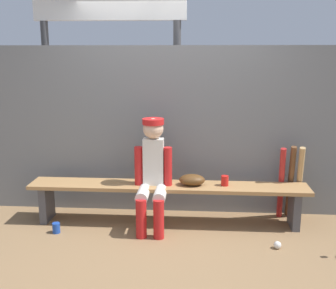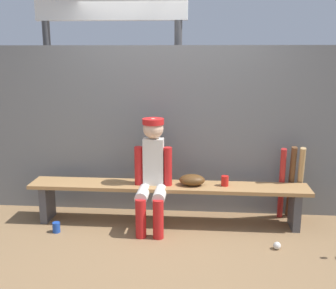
# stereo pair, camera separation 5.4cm
# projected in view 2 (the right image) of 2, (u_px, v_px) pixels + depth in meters

# --- Properties ---
(ground_plane) EXTENTS (30.00, 30.00, 0.00)m
(ground_plane) POSITION_uv_depth(u_px,v_px,m) (168.00, 223.00, 4.58)
(ground_plane) COLOR olive
(chainlink_fence) EXTENTS (4.87, 0.03, 1.94)m
(chainlink_fence) POSITION_uv_depth(u_px,v_px,m) (171.00, 131.00, 4.74)
(chainlink_fence) COLOR slate
(chainlink_fence) RESTS_ON ground_plane
(dugout_bench) EXTENTS (3.05, 0.36, 0.45)m
(dugout_bench) POSITION_uv_depth(u_px,v_px,m) (168.00, 192.00, 4.50)
(dugout_bench) COLOR #AD7F4C
(dugout_bench) RESTS_ON ground_plane
(player_seated) EXTENTS (0.41, 0.55, 1.18)m
(player_seated) POSITION_uv_depth(u_px,v_px,m) (152.00, 170.00, 4.34)
(player_seated) COLOR silver
(player_seated) RESTS_ON ground_plane
(baseball_glove) EXTENTS (0.28, 0.20, 0.12)m
(baseball_glove) POSITION_uv_depth(u_px,v_px,m) (192.00, 180.00, 4.44)
(baseball_glove) COLOR #593819
(baseball_glove) RESTS_ON dugout_bench
(bat_aluminum_red) EXTENTS (0.10, 0.23, 0.85)m
(bat_aluminum_red) POSITION_uv_depth(u_px,v_px,m) (282.00, 184.00, 4.58)
(bat_aluminum_red) COLOR #B22323
(bat_aluminum_red) RESTS_ON ground_plane
(bat_wood_dark) EXTENTS (0.09, 0.25, 0.87)m
(bat_wood_dark) POSITION_uv_depth(u_px,v_px,m) (291.00, 182.00, 4.60)
(bat_wood_dark) COLOR brown
(bat_wood_dark) RESTS_ON ground_plane
(bat_wood_tan) EXTENTS (0.11, 0.27, 0.87)m
(bat_wood_tan) POSITION_uv_depth(u_px,v_px,m) (300.00, 183.00, 4.58)
(bat_wood_tan) COLOR tan
(bat_wood_tan) RESTS_ON ground_plane
(baseball) EXTENTS (0.07, 0.07, 0.07)m
(baseball) POSITION_uv_depth(u_px,v_px,m) (277.00, 246.00, 3.96)
(baseball) COLOR white
(baseball) RESTS_ON ground_plane
(cup_on_ground) EXTENTS (0.08, 0.08, 0.11)m
(cup_on_ground) POSITION_uv_depth(u_px,v_px,m) (56.00, 227.00, 4.33)
(cup_on_ground) COLOR #1E47AD
(cup_on_ground) RESTS_ON ground_plane
(cup_on_bench) EXTENTS (0.08, 0.08, 0.11)m
(cup_on_bench) POSITION_uv_depth(u_px,v_px,m) (225.00, 181.00, 4.42)
(cup_on_bench) COLOR red
(cup_on_bench) RESTS_ON dugout_bench
(scoreboard) EXTENTS (2.25, 0.27, 3.47)m
(scoreboard) POSITION_uv_depth(u_px,v_px,m) (115.00, 7.00, 5.22)
(scoreboard) COLOR #3F3F42
(scoreboard) RESTS_ON ground_plane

